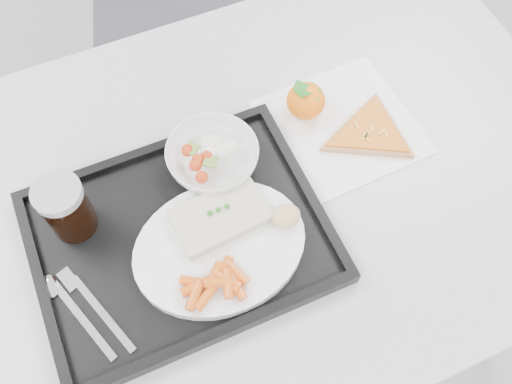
% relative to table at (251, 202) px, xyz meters
% --- Properties ---
extents(room, '(6.04, 7.04, 2.84)m').
position_rel_table_xyz_m(room, '(0.00, -0.30, 0.72)').
color(room, gray).
rests_on(room, ground).
extents(table, '(1.20, 0.80, 0.75)m').
position_rel_table_xyz_m(table, '(0.00, 0.00, 0.00)').
color(table, '#B1B1B3').
rests_on(table, ground).
extents(tray, '(0.45, 0.35, 0.03)m').
position_rel_table_xyz_m(tray, '(-0.14, -0.05, 0.08)').
color(tray, black).
rests_on(tray, table).
extents(dinner_plate, '(0.27, 0.27, 0.02)m').
position_rel_table_xyz_m(dinner_plate, '(-0.09, -0.10, 0.09)').
color(dinner_plate, white).
rests_on(dinner_plate, tray).
extents(fish_fillet, '(0.15, 0.10, 0.03)m').
position_rel_table_xyz_m(fish_fillet, '(-0.08, -0.06, 0.11)').
color(fish_fillet, beige).
rests_on(fish_fillet, dinner_plate).
extents(bread_roll, '(0.05, 0.05, 0.03)m').
position_rel_table_xyz_m(bread_roll, '(0.02, -0.10, 0.12)').
color(bread_roll, '#D6C279').
rests_on(bread_roll, dinner_plate).
extents(salad_bowl, '(0.15, 0.15, 0.05)m').
position_rel_table_xyz_m(salad_bowl, '(-0.05, 0.05, 0.11)').
color(salad_bowl, white).
rests_on(salad_bowl, tray).
extents(cola_glass, '(0.07, 0.07, 0.11)m').
position_rel_table_xyz_m(cola_glass, '(-0.29, 0.04, 0.14)').
color(cola_glass, black).
rests_on(cola_glass, tray).
extents(cutlery, '(0.11, 0.17, 0.01)m').
position_rel_table_xyz_m(cutlery, '(-0.32, -0.09, 0.08)').
color(cutlery, silver).
rests_on(cutlery, tray).
extents(napkin, '(0.26, 0.25, 0.00)m').
position_rel_table_xyz_m(napkin, '(0.19, 0.04, 0.07)').
color(napkin, white).
rests_on(napkin, table).
extents(tangerine, '(0.09, 0.09, 0.07)m').
position_rel_table_xyz_m(tangerine, '(0.15, 0.10, 0.10)').
color(tangerine, orange).
rests_on(tangerine, napkin).
extents(pizza_slice, '(0.20, 0.20, 0.02)m').
position_rel_table_xyz_m(pizza_slice, '(0.23, 0.01, 0.08)').
color(pizza_slice, tan).
rests_on(pizza_slice, napkin).
extents(carrot_pile, '(0.10, 0.07, 0.02)m').
position_rel_table_xyz_m(carrot_pile, '(-0.12, -0.15, 0.11)').
color(carrot_pile, '#D25414').
rests_on(carrot_pile, dinner_plate).
extents(salad_contents, '(0.09, 0.08, 0.02)m').
position_rel_table_xyz_m(salad_contents, '(-0.05, 0.06, 0.12)').
color(salad_contents, '#BC3312').
rests_on(salad_contents, salad_bowl).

